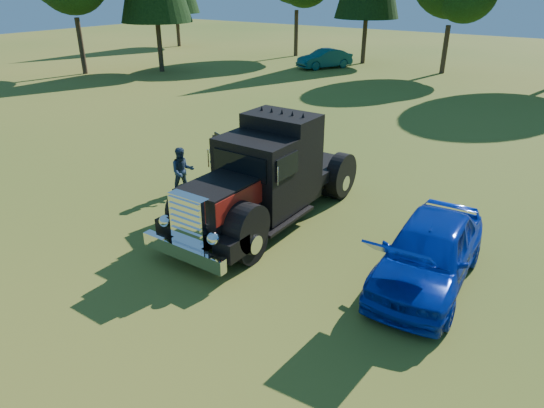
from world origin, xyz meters
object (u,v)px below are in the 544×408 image
(diamond_t_truck, at_px, (264,180))
(spectator_far, at_px, (182,171))
(distant_teal_car, at_px, (325,59))
(hotrod_coupe, at_px, (429,252))
(spectator_near, at_px, (217,177))

(diamond_t_truck, xyz_separation_m, spectator_far, (-3.32, 0.08, -0.49))
(spectator_far, distance_m, distant_teal_car, 26.03)
(spectator_far, height_order, distant_teal_car, spectator_far)
(diamond_t_truck, height_order, distant_teal_car, diamond_t_truck)
(hotrod_coupe, bearing_deg, distant_teal_car, 123.60)
(diamond_t_truck, distance_m, distant_teal_car, 27.37)
(spectator_near, bearing_deg, distant_teal_car, 20.05)
(diamond_t_truck, height_order, spectator_far, diamond_t_truck)
(distant_teal_car, bearing_deg, spectator_near, -40.38)
(spectator_near, xyz_separation_m, spectator_far, (-1.44, -0.04, -0.12))
(distant_teal_car, bearing_deg, spectator_far, -43.36)
(diamond_t_truck, distance_m, hotrod_coupe, 4.97)
(spectator_far, bearing_deg, hotrod_coupe, -58.57)
(hotrod_coupe, relative_size, spectator_near, 2.59)
(hotrod_coupe, xyz_separation_m, spectator_near, (-6.80, 0.57, 0.12))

